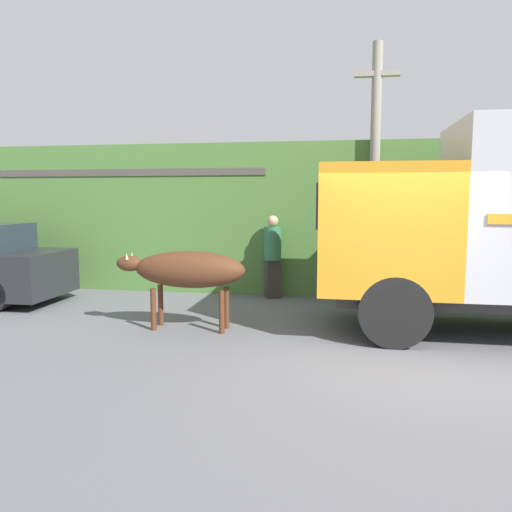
# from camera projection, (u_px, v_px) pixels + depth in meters

# --- Properties ---
(ground_plane) EXTENTS (60.00, 60.00, 0.00)m
(ground_plane) POSITION_uv_depth(u_px,v_px,m) (405.00, 358.00, 6.74)
(ground_plane) COLOR slate
(hillside_embankment) EXTENTS (32.00, 6.49, 3.34)m
(hillside_embankment) POSITION_uv_depth(u_px,v_px,m) (376.00, 215.00, 13.59)
(hillside_embankment) COLOR #4C7A38
(hillside_embankment) RESTS_ON ground_plane
(building_backdrop) EXTENTS (6.36, 2.70, 2.79)m
(building_backdrop) POSITION_uv_depth(u_px,v_px,m) (150.00, 227.00, 12.72)
(building_backdrop) COLOR #C6B793
(building_backdrop) RESTS_ON ground_plane
(brown_cow) EXTENTS (2.18, 0.60, 1.30)m
(brown_cow) POSITION_uv_depth(u_px,v_px,m) (187.00, 270.00, 8.11)
(brown_cow) COLOR #512D19
(brown_cow) RESTS_ON ground_plane
(pedestrian_on_hill) EXTENTS (0.50, 0.50, 1.78)m
(pedestrian_on_hill) POSITION_uv_depth(u_px,v_px,m) (273.00, 253.00, 10.64)
(pedestrian_on_hill) COLOR #38332D
(pedestrian_on_hill) RESTS_ON ground_plane
(utility_pole) EXTENTS (0.90, 0.20, 5.24)m
(utility_pole) POSITION_uv_depth(u_px,v_px,m) (375.00, 168.00, 10.18)
(utility_pole) COLOR gray
(utility_pole) RESTS_ON ground_plane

